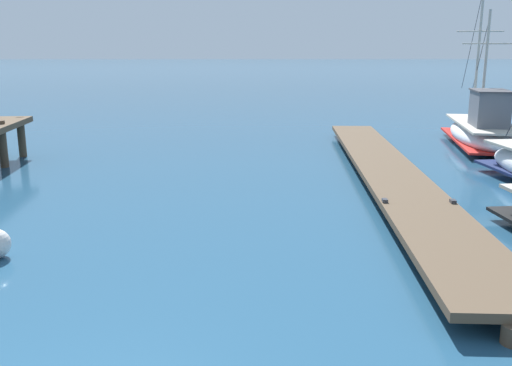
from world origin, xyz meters
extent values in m
cube|color=brown|center=(6.84, 12.92, 0.37)|extent=(2.88, 19.47, 0.16)
cylinder|color=#4C3D2D|center=(6.57, 8.07, 0.15)|extent=(0.36, 0.36, 0.29)
cylinder|color=#4C3D2D|center=(6.84, 12.92, 0.15)|extent=(0.36, 0.36, 0.29)
cylinder|color=#4C3D2D|center=(7.11, 17.76, 0.15)|extent=(0.36, 0.36, 0.29)
cylinder|color=#4C3D2D|center=(7.38, 22.60, 0.15)|extent=(0.36, 0.36, 0.29)
cube|color=#333338|center=(5.83, 9.09, 0.49)|extent=(0.13, 0.21, 0.08)
cube|color=#333338|center=(7.42, 9.00, 0.49)|extent=(0.13, 0.21, 0.08)
ellipsoid|color=silver|center=(12.23, 19.45, 0.50)|extent=(3.36, 7.30, 1.00)
cube|color=#B2AD9E|center=(12.23, 19.45, 0.96)|extent=(2.98, 6.56, 0.08)
cube|color=#B21E19|center=(12.23, 19.45, 0.28)|extent=(3.36, 7.16, 0.08)
cube|color=#565B66|center=(12.05, 18.41, 1.68)|extent=(1.52, 2.05, 1.36)
cube|color=#3D3D42|center=(12.05, 18.41, 2.39)|extent=(1.64, 2.21, 0.06)
cylinder|color=#B2ADA3|center=(12.29, 19.79, 3.27)|extent=(0.11, 0.11, 4.53)
cylinder|color=#B2ADA3|center=(12.29, 19.79, 4.19)|extent=(1.94, 0.40, 0.06)
cylinder|color=#333338|center=(12.50, 21.00, 3.49)|extent=(0.43, 2.33, 3.35)
cylinder|color=#B2ADA3|center=(12.56, 21.35, 3.98)|extent=(0.11, 0.11, 5.95)
cylinder|color=#B2ADA3|center=(12.56, 21.35, 4.71)|extent=(1.94, 0.40, 0.06)
cylinder|color=#333338|center=(12.84, 22.93, 4.27)|extent=(0.56, 3.05, 4.40)
cylinder|color=#4C3D2D|center=(-6.01, 17.39, 0.75)|extent=(0.28, 0.28, 1.51)
cylinder|color=#4C3D2D|center=(-5.88, 15.41, 0.81)|extent=(0.28, 0.28, 1.62)
camera|label=1|loc=(2.63, -3.96, 4.04)|focal=39.96mm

